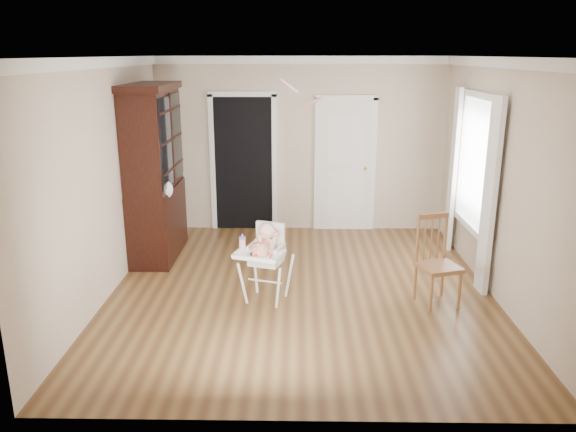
{
  "coord_description": "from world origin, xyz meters",
  "views": [
    {
      "loc": [
        -0.05,
        -6.23,
        2.74
      ],
      "look_at": [
        -0.15,
        -0.38,
        1.04
      ],
      "focal_mm": 35.0,
      "sensor_mm": 36.0,
      "label": 1
    }
  ],
  "objects_px": {
    "cake": "(260,250)",
    "china_cabinet": "(155,173)",
    "dining_chair": "(437,264)",
    "sippy_cup": "(242,242)",
    "high_chair": "(266,254)"
  },
  "relations": [
    {
      "from": "high_chair",
      "to": "dining_chair",
      "type": "distance_m",
      "value": 1.92
    },
    {
      "from": "china_cabinet",
      "to": "cake",
      "type": "bearing_deg",
      "value": -47.97
    },
    {
      "from": "high_chair",
      "to": "cake",
      "type": "relative_size",
      "value": 4.06
    },
    {
      "from": "china_cabinet",
      "to": "dining_chair",
      "type": "bearing_deg",
      "value": -23.4
    },
    {
      "from": "high_chair",
      "to": "china_cabinet",
      "type": "bearing_deg",
      "value": 154.51
    },
    {
      "from": "high_chair",
      "to": "sippy_cup",
      "type": "distance_m",
      "value": 0.3
    },
    {
      "from": "sippy_cup",
      "to": "dining_chair",
      "type": "xyz_separation_m",
      "value": [
        2.18,
        0.0,
        -0.24
      ]
    },
    {
      "from": "cake",
      "to": "sippy_cup",
      "type": "distance_m",
      "value": 0.28
    },
    {
      "from": "dining_chair",
      "to": "sippy_cup",
      "type": "bearing_deg",
      "value": 162.53
    },
    {
      "from": "cake",
      "to": "sippy_cup",
      "type": "bearing_deg",
      "value": 138.83
    },
    {
      "from": "high_chair",
      "to": "cake",
      "type": "distance_m",
      "value": 0.26
    },
    {
      "from": "cake",
      "to": "china_cabinet",
      "type": "xyz_separation_m",
      "value": [
        -1.53,
        1.7,
        0.5
      ]
    },
    {
      "from": "sippy_cup",
      "to": "cake",
      "type": "bearing_deg",
      "value": -41.17
    },
    {
      "from": "cake",
      "to": "china_cabinet",
      "type": "distance_m",
      "value": 2.34
    },
    {
      "from": "high_chair",
      "to": "sippy_cup",
      "type": "height_order",
      "value": "high_chair"
    }
  ]
}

